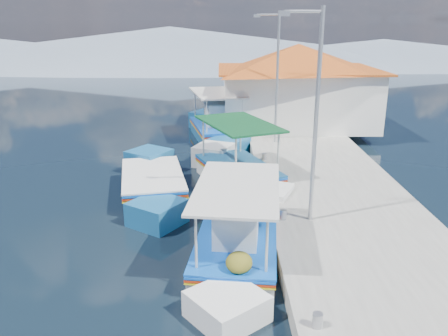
{
  "coord_description": "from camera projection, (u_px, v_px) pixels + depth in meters",
  "views": [
    {
      "loc": [
        1.93,
        -10.43,
        6.16
      ],
      "look_at": [
        2.07,
        4.48,
        1.3
      ],
      "focal_mm": 36.73,
      "sensor_mm": 36.0,
      "label": 1
    }
  ],
  "objects": [
    {
      "name": "lamp_post_near",
      "position": [
        313.0,
        107.0,
        12.56
      ],
      "size": [
        1.21,
        0.14,
        6.0
      ],
      "color": "#A5A8AD",
      "rests_on": "quay"
    },
    {
      "name": "caique_blue_hull",
      "position": [
        154.0,
        185.0,
        16.8
      ],
      "size": [
        3.0,
        7.08,
        1.28
      ],
      "rotation": [
        0.0,
        0.0,
        -0.19
      ],
      "color": "#17588C",
      "rests_on": "ground"
    },
    {
      "name": "quay",
      "position": [
        324.0,
        182.0,
        17.49
      ],
      "size": [
        5.0,
        44.0,
        0.5
      ],
      "primitive_type": "cube",
      "color": "#A4A299",
      "rests_on": "ground"
    },
    {
      "name": "ground",
      "position": [
        145.0,
        270.0,
        11.81
      ],
      "size": [
        160.0,
        160.0,
        0.0
      ],
      "primitive_type": "plane",
      "color": "black",
      "rests_on": "ground"
    },
    {
      "name": "bollards",
      "position": [
        271.0,
        178.0,
        16.63
      ],
      "size": [
        0.2,
        17.2,
        0.3
      ],
      "color": "#A5A8AD",
      "rests_on": "quay"
    },
    {
      "name": "harbor_building",
      "position": [
        297.0,
        83.0,
        25.27
      ],
      "size": [
        10.49,
        10.49,
        4.4
      ],
      "color": "white",
      "rests_on": "quay"
    },
    {
      "name": "caique_green_canopy",
      "position": [
        239.0,
        173.0,
        18.0
      ],
      "size": [
        3.86,
        6.69,
        2.7
      ],
      "rotation": [
        0.0,
        0.0,
        -0.39
      ],
      "color": "white",
      "rests_on": "ground"
    },
    {
      "name": "main_caique",
      "position": [
        236.0,
        244.0,
        12.22
      ],
      "size": [
        2.6,
        7.12,
        2.36
      ],
      "rotation": [
        0.0,
        0.0,
        0.12
      ],
      "color": "white",
      "rests_on": "ground"
    },
    {
      "name": "caique_far",
      "position": [
        217.0,
        129.0,
        24.68
      ],
      "size": [
        3.38,
        7.79,
        2.79
      ],
      "rotation": [
        0.0,
        0.0,
        -0.21
      ],
      "color": "#17588C",
      "rests_on": "ground"
    },
    {
      "name": "mountain_ridge",
      "position": [
        252.0,
        50.0,
        64.48
      ],
      "size": [
        171.4,
        96.0,
        5.5
      ],
      "color": "gray",
      "rests_on": "ground"
    },
    {
      "name": "lamp_post_far",
      "position": [
        275.0,
        72.0,
        21.12
      ],
      "size": [
        1.21,
        0.14,
        6.0
      ],
      "color": "#A5A8AD",
      "rests_on": "quay"
    }
  ]
}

